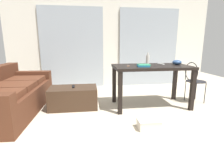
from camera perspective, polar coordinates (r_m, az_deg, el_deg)
name	(u,v)px	position (r m, az deg, el deg)	size (l,w,h in m)	color
ground_plane	(127,111)	(3.24, 4.84, -8.72)	(8.28, 8.28, 0.00)	beige
wall_back	(111,40)	(5.11, -0.32, 13.72)	(5.54, 0.10, 2.54)	silver
curtains	(111,48)	(5.03, -0.19, 11.39)	(3.79, 0.03, 2.12)	#99A3AD
couch	(9,96)	(3.58, -30.11, -3.27)	(1.01, 2.09, 0.78)	#4C2819
coffee_table	(74,97)	(3.45, -12.18, -4.19)	(0.87, 0.54, 0.39)	#382619
craft_table	(151,71)	(3.43, 12.48, 3.99)	(1.41, 0.76, 0.79)	black
wire_chair	(194,78)	(3.96, 24.62, 1.81)	(0.38, 0.39, 0.83)	black
bottle_near	(148,59)	(3.70, 11.33, 7.79)	(0.07, 0.07, 0.22)	beige
bowl	(177,62)	(3.67, 20.02, 6.54)	(0.17, 0.17, 0.09)	#2D4C7A
book_stack	(143,65)	(3.24, 9.99, 5.86)	(0.25, 0.28, 0.04)	#1E668C
tv_remote_on_table	(161,64)	(3.63, 15.32, 6.19)	(0.05, 0.16, 0.02)	#B7B7B2
scissors	(128,66)	(3.27, 5.22, 5.78)	(0.07, 0.11, 0.00)	#9EA0A5
tv_remote_primary	(73,86)	(3.42, -12.21, -0.78)	(0.04, 0.17, 0.02)	black
shoebox	(149,124)	(2.66, 11.68, -12.45)	(0.32, 0.20, 0.13)	beige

